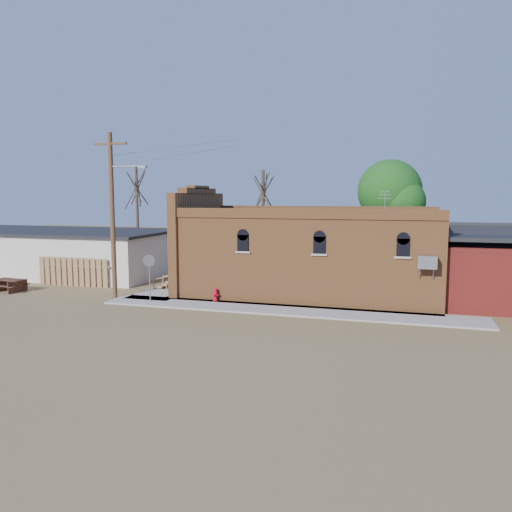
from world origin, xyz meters
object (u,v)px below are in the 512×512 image
(trash_barrel, at_px, (199,277))
(utility_pole, at_px, (113,212))
(stop_sign, at_px, (149,265))
(brick_bar, at_px, (306,254))
(fire_hydrant, at_px, (215,295))
(picnic_table, at_px, (10,283))

(trash_barrel, bearing_deg, utility_pole, -119.28)
(utility_pole, bearing_deg, stop_sign, -9.62)
(brick_bar, xyz_separation_m, stop_sign, (-7.47, -4.69, -0.34))
(fire_hydrant, bearing_deg, picnic_table, -156.64)
(fire_hydrant, xyz_separation_m, stop_sign, (-3.33, -0.99, 1.58))
(fire_hydrant, relative_size, stop_sign, 0.28)
(brick_bar, height_order, stop_sign, brick_bar)
(utility_pole, bearing_deg, trash_barrel, 60.72)
(fire_hydrant, distance_m, stop_sign, 3.81)
(stop_sign, bearing_deg, trash_barrel, 79.38)
(brick_bar, distance_m, trash_barrel, 7.22)
(trash_barrel, height_order, picnic_table, trash_barrel)
(picnic_table, bearing_deg, trash_barrel, 33.37)
(fire_hydrant, height_order, picnic_table, fire_hydrant)
(utility_pole, relative_size, picnic_table, 4.68)
(utility_pole, distance_m, picnic_table, 8.28)
(stop_sign, bearing_deg, brick_bar, 26.97)
(utility_pole, relative_size, stop_sign, 3.60)
(utility_pole, xyz_separation_m, stop_sign, (2.32, -0.39, -2.77))
(brick_bar, bearing_deg, trash_barrel, 173.59)
(utility_pole, relative_size, fire_hydrant, 12.99)
(brick_bar, distance_m, stop_sign, 8.82)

